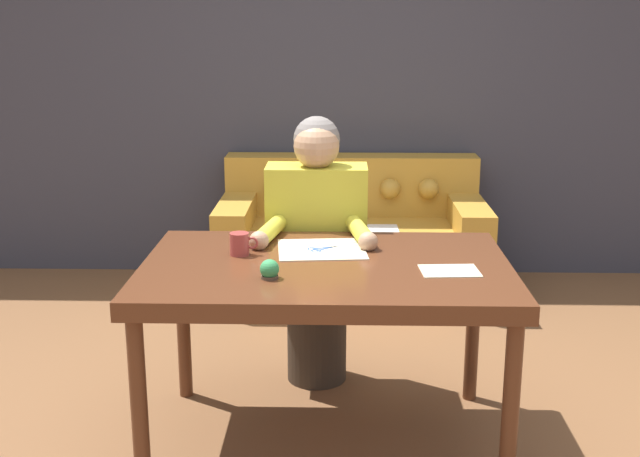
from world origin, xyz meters
name	(u,v)px	position (x,y,z in m)	size (l,w,h in m)	color
ground_plane	(335,436)	(0.00, 0.00, 0.00)	(16.00, 16.00, 0.00)	brown
wall_back	(338,78)	(0.00, 2.27, 1.30)	(8.00, 0.06, 2.60)	#383842
dining_table	(326,281)	(-0.04, -0.05, 0.69)	(1.41, 0.93, 0.76)	#562D19
couch	(351,245)	(0.09, 1.83, 0.30)	(1.61, 0.87, 0.82)	#B7842D
person	(317,249)	(-0.09, 0.54, 0.65)	(0.52, 0.60, 1.25)	#33281E
pattern_paper_main	(322,249)	(-0.06, 0.14, 0.76)	(0.38, 0.34, 0.00)	beige
pattern_paper_offcut	(450,271)	(0.42, -0.14, 0.76)	(0.22, 0.17, 0.00)	beige
scissors	(327,248)	(-0.04, 0.15, 0.77)	(0.24, 0.17, 0.01)	silver
mug	(240,244)	(-0.38, 0.05, 0.81)	(0.11, 0.08, 0.09)	#9E3833
pin_cushion	(270,270)	(-0.24, -0.24, 0.80)	(0.07, 0.07, 0.07)	#4C3828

